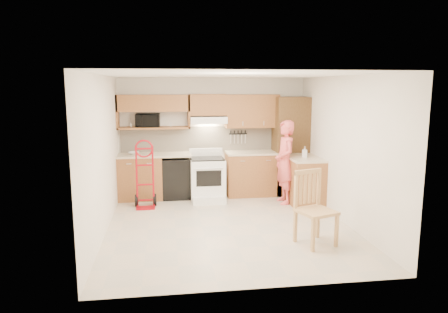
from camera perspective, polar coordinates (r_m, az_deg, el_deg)
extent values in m
cube|color=#C4B49A|center=(7.13, 0.57, -9.51)|extent=(4.00, 4.50, 0.02)
cube|color=white|center=(6.73, 0.61, 11.19)|extent=(4.00, 4.50, 0.02)
cube|color=white|center=(9.04, -1.56, 2.78)|extent=(4.00, 0.02, 2.50)
cube|color=white|center=(4.64, 4.79, -3.82)|extent=(4.00, 0.02, 2.50)
cube|color=white|center=(6.82, -16.36, 0.15)|extent=(0.02, 4.50, 2.50)
cube|color=white|center=(7.39, 16.19, 0.87)|extent=(0.02, 4.50, 2.50)
cube|color=beige|center=(9.02, -1.54, 2.45)|extent=(3.92, 0.03, 0.55)
cube|color=#9A5E2E|center=(8.82, -11.37, -2.84)|extent=(0.90, 0.60, 0.90)
cube|color=black|center=(8.82, -6.49, -2.89)|extent=(0.60, 0.60, 0.85)
cube|color=#9A5E2E|center=(9.00, 3.95, -2.43)|extent=(1.14, 0.60, 0.90)
cube|color=beige|center=(8.72, -9.51, 0.22)|extent=(1.50, 0.63, 0.04)
cube|color=beige|center=(8.91, 3.98, 0.53)|extent=(1.14, 0.63, 0.04)
cube|color=#9A5E2E|center=(8.47, 10.85, -3.34)|extent=(0.60, 1.00, 0.90)
cube|color=beige|center=(8.38, 10.95, -0.21)|extent=(0.63, 1.00, 0.04)
cube|color=brown|center=(9.10, 9.05, 1.44)|extent=(0.70, 0.60, 2.10)
cube|color=#9A5E2E|center=(8.75, -9.68, 7.23)|extent=(1.50, 0.33, 0.34)
cube|color=#9A5E2E|center=(8.79, -9.58, 3.90)|extent=(1.50, 0.33, 0.04)
cube|color=#9A5E2E|center=(8.79, -2.24, 7.10)|extent=(0.76, 0.33, 0.44)
cube|color=#9A5E2E|center=(8.95, 3.87, 6.23)|extent=(1.14, 0.33, 0.70)
cube|color=white|center=(8.75, -2.18, 5.06)|extent=(0.76, 0.46, 0.14)
imported|color=black|center=(8.78, -10.42, 4.89)|extent=(0.50, 0.35, 0.27)
imported|color=#E75959|center=(8.35, 8.34, -0.77)|extent=(0.42, 0.62, 1.67)
imported|color=white|center=(8.35, 11.01, 0.64)|extent=(0.13, 0.13, 0.21)
imported|color=white|center=(8.74, -12.28, 0.45)|extent=(0.27, 0.27, 0.05)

